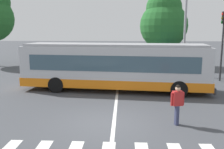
{
  "coord_description": "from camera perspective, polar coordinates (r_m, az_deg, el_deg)",
  "views": [
    {
      "loc": [
        0.74,
        -10.27,
        3.93
      ],
      "look_at": [
        0.06,
        4.56,
        1.3
      ],
      "focal_mm": 40.39,
      "sensor_mm": 36.0,
      "label": 1
    }
  ],
  "objects": [
    {
      "name": "parked_car_blue",
      "position": [
        24.47,
        13.22,
        2.36
      ],
      "size": [
        2.11,
        4.61,
        1.35
      ],
      "color": "black",
      "rests_on": "ground_plane"
    },
    {
      "name": "pedestrian_crossing_street",
      "position": [
        10.83,
        14.57,
        -6.16
      ],
      "size": [
        0.57,
        0.33,
        1.72
      ],
      "color": "#333856",
      "rests_on": "ground_plane"
    },
    {
      "name": "ground_plane",
      "position": [
        11.02,
        -1.42,
        -10.85
      ],
      "size": [
        160.0,
        160.0,
        0.0
      ],
      "primitive_type": "plane",
      "color": "#424449"
    },
    {
      "name": "traffic_light_far_corner",
      "position": [
        21.09,
        23.82,
        8.07
      ],
      "size": [
        0.33,
        0.32,
        5.29
      ],
      "color": "#28282B",
      "rests_on": "ground_plane"
    },
    {
      "name": "parked_car_silver",
      "position": [
        24.36,
        0.3,
        2.59
      ],
      "size": [
        1.89,
        4.51,
        1.35
      ],
      "color": "black",
      "rests_on": "ground_plane"
    },
    {
      "name": "city_transit_bus",
      "position": [
        16.37,
        0.58,
        1.83
      ],
      "size": [
        12.29,
        3.86,
        3.06
      ],
      "color": "black",
      "rests_on": "ground_plane"
    },
    {
      "name": "parked_car_black",
      "position": [
        24.17,
        -6.21,
        2.47
      ],
      "size": [
        1.93,
        4.53,
        1.35
      ],
      "color": "black",
      "rests_on": "ground_plane"
    },
    {
      "name": "background_tree_right",
      "position": [
        28.19,
        11.62,
        11.84
      ],
      "size": [
        5.1,
        5.1,
        8.08
      ],
      "color": "brown",
      "rests_on": "ground_plane"
    },
    {
      "name": "parked_car_white",
      "position": [
        23.9,
        6.37,
        2.39
      ],
      "size": [
        2.01,
        4.57,
        1.35
      ],
      "color": "black",
      "rests_on": "ground_plane"
    },
    {
      "name": "lane_center_line",
      "position": [
        12.89,
        0.8,
        -7.7
      ],
      "size": [
        0.16,
        24.0,
        0.01
      ],
      "primitive_type": "cube",
      "color": "silver",
      "rests_on": "ground_plane"
    },
    {
      "name": "twin_arm_street_lamp",
      "position": [
        22.5,
        16.33,
        12.79
      ],
      "size": [
        4.37,
        0.32,
        8.31
      ],
      "color": "#939399",
      "rests_on": "ground_plane"
    },
    {
      "name": "parked_car_red",
      "position": [
        25.06,
        -12.07,
        2.58
      ],
      "size": [
        1.92,
        4.52,
        1.35
      ],
      "color": "black",
      "rests_on": "ground_plane"
    }
  ]
}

